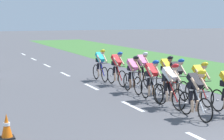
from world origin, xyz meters
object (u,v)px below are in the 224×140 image
Objects in this scene: cyclist_third at (170,85)px; cyclist_eighth at (167,74)px; cyclist_lead at (196,93)px; cyclist_fifth at (152,80)px; cyclist_eleventh at (100,64)px; cyclist_ninth at (117,68)px; cyclist_tenth at (142,68)px; cyclist_seventh at (133,73)px; cyclist_sixth at (177,78)px; cyclist_fourth at (199,82)px; traffic_cone_near at (7,126)px.

cyclist_third is 1.00× the size of cyclist_eighth.
cyclist_lead and cyclist_fifth have the same top height.
cyclist_eighth and cyclist_eleventh have the same top height.
cyclist_tenth is at bearing -30.24° from cyclist_ninth.
cyclist_lead is 1.51m from cyclist_third.
cyclist_tenth is (1.10, 1.24, 0.00)m from cyclist_seventh.
cyclist_sixth is 1.90m from cyclist_seventh.
cyclist_third and cyclist_eighth have the same top height.
cyclist_tenth is at bearing 74.65° from cyclist_third.
cyclist_lead is 1.00× the size of cyclist_tenth.
cyclist_eighth is at bearing 89.19° from cyclist_fourth.
traffic_cone_near is (-6.62, -5.15, -0.48)m from cyclist_tenth.
cyclist_fourth is (1.19, -0.02, 0.00)m from cyclist_third.
cyclist_eighth is 1.00× the size of cyclist_tenth.
cyclist_third reaches higher than traffic_cone_near.
cyclist_lead is 5.50m from traffic_cone_near.
cyclist_third is 1.15m from cyclist_fifth.
cyclist_ninth is at bearing 114.67° from cyclist_eighth.
cyclist_fourth is 4.72m from cyclist_ninth.
cyclist_lead reaches higher than traffic_cone_near.
cyclist_eleventh is 2.69× the size of traffic_cone_near.
cyclist_fifth is at bearing 89.72° from cyclist_lead.
cyclist_seventh is 1.00× the size of cyclist_eleventh.
cyclist_third is at bearing -91.48° from cyclist_ninth.
cyclist_sixth is at bearing -91.14° from cyclist_tenth.
cyclist_third is 2.69× the size of traffic_cone_near.
cyclist_tenth is at bearing 68.24° from cyclist_fifth.
cyclist_third is at bearing 87.98° from cyclist_lead.
cyclist_seventh and cyclist_tenth have the same top height.
traffic_cone_near is at bearing -142.10° from cyclist_tenth.
cyclist_third and cyclist_ninth have the same top height.
cyclist_ninth is at bearing 45.43° from traffic_cone_near.
cyclist_ninth is at bearing 87.36° from cyclist_fifth.
cyclist_eighth is (1.26, 1.02, 0.00)m from cyclist_fifth.
cyclist_ninth is 1.00× the size of cyclist_tenth.
cyclist_eleventh is at bearing 91.72° from cyclist_seventh.
cyclist_sixth is at bearing 1.02° from cyclist_fifth.
cyclist_fifth is 4.86m from cyclist_eleventh.
cyclist_ninth is (-1.10, 2.40, 0.00)m from cyclist_eighth.
cyclist_lead is at bearing -90.72° from cyclist_seventh.
cyclist_lead is 2.65m from cyclist_fifth.
cyclist_sixth is at bearing 48.24° from cyclist_third.
cyclist_eleventh is (-0.10, 6.01, 0.00)m from cyclist_third.
cyclist_tenth is 2.69× the size of traffic_cone_near.
cyclist_lead is 1.00× the size of cyclist_fifth.
traffic_cone_near is (-5.64, -5.72, -0.48)m from cyclist_ninth.
cyclist_ninth is at bearing -81.50° from cyclist_eleventh.
cyclist_eighth is (0.03, 2.19, 0.00)m from cyclist_fourth.
cyclist_tenth is (-0.09, 4.02, 0.00)m from cyclist_fourth.
cyclist_lead is at bearing -129.96° from cyclist_fourth.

